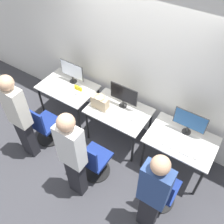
# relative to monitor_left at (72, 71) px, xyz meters

# --- Properties ---
(ground_plane) EXTENTS (20.00, 20.00, 0.00)m
(ground_plane) POSITION_rel_monitor_left_xyz_m (1.14, -0.54, -1.00)
(ground_plane) COLOR #3D3D42
(wall_back) EXTENTS (12.00, 0.05, 2.80)m
(wall_back) POSITION_rel_monitor_left_xyz_m (1.14, 0.32, 0.40)
(wall_back) COLOR silver
(wall_back) RESTS_ON ground_plane
(desk_left) EXTENTS (1.05, 0.73, 0.75)m
(desk_left) POSITION_rel_monitor_left_xyz_m (-0.00, -0.17, -0.33)
(desk_left) COLOR silver
(desk_left) RESTS_ON ground_plane
(monitor_left) EXTENTS (0.51, 0.14, 0.43)m
(monitor_left) POSITION_rel_monitor_left_xyz_m (0.00, 0.00, 0.00)
(monitor_left) COLOR #2D2D2D
(monitor_left) RESTS_ON desk_left
(keyboard_left) EXTENTS (0.44, 0.16, 0.02)m
(keyboard_left) POSITION_rel_monitor_left_xyz_m (0.00, -0.26, -0.24)
(keyboard_left) COLOR silver
(keyboard_left) RESTS_ON desk_left
(mouse_left) EXTENTS (0.06, 0.09, 0.03)m
(mouse_left) POSITION_rel_monitor_left_xyz_m (0.27, -0.24, -0.23)
(mouse_left) COLOR silver
(mouse_left) RESTS_ON desk_left
(office_chair_left) EXTENTS (0.48, 0.48, 0.88)m
(office_chair_left) POSITION_rel_monitor_left_xyz_m (0.04, -0.94, -0.64)
(office_chair_left) COLOR black
(office_chair_left) RESTS_ON ground_plane
(person_left) EXTENTS (0.36, 0.23, 1.74)m
(person_left) POSITION_rel_monitor_left_xyz_m (-0.00, -1.30, -0.04)
(person_left) COLOR #232328
(person_left) RESTS_ON ground_plane
(desk_center) EXTENTS (1.05, 0.73, 0.75)m
(desk_center) POSITION_rel_monitor_left_xyz_m (1.14, -0.17, -0.33)
(desk_center) COLOR silver
(desk_center) RESTS_ON ground_plane
(monitor_center) EXTENTS (0.51, 0.14, 0.43)m
(monitor_center) POSITION_rel_monitor_left_xyz_m (1.14, -0.04, 0.00)
(monitor_center) COLOR #2D2D2D
(monitor_center) RESTS_ON desk_center
(keyboard_center) EXTENTS (0.44, 0.16, 0.02)m
(keyboard_center) POSITION_rel_monitor_left_xyz_m (1.14, -0.26, -0.24)
(keyboard_center) COLOR silver
(keyboard_center) RESTS_ON desk_center
(mouse_center) EXTENTS (0.06, 0.09, 0.03)m
(mouse_center) POSITION_rel_monitor_left_xyz_m (1.44, -0.23, -0.23)
(mouse_center) COLOR silver
(mouse_center) RESTS_ON desk_center
(office_chair_center) EXTENTS (0.48, 0.48, 0.88)m
(office_chair_center) POSITION_rel_monitor_left_xyz_m (1.21, -1.05, -0.64)
(office_chair_center) COLOR black
(office_chair_center) RESTS_ON ground_plane
(person_center) EXTENTS (0.36, 0.23, 1.75)m
(person_center) POSITION_rel_monitor_left_xyz_m (1.17, -1.41, -0.03)
(person_center) COLOR #232328
(person_center) RESTS_ON ground_plane
(desk_right) EXTENTS (1.05, 0.73, 0.75)m
(desk_right) POSITION_rel_monitor_left_xyz_m (2.28, -0.17, -0.33)
(desk_right) COLOR silver
(desk_right) RESTS_ON ground_plane
(monitor_right) EXTENTS (0.51, 0.14, 0.43)m
(monitor_right) POSITION_rel_monitor_left_xyz_m (2.28, 0.00, 0.00)
(monitor_right) COLOR #2D2D2D
(monitor_right) RESTS_ON desk_right
(keyboard_right) EXTENTS (0.44, 0.16, 0.02)m
(keyboard_right) POSITION_rel_monitor_left_xyz_m (2.28, -0.35, -0.24)
(keyboard_right) COLOR silver
(keyboard_right) RESTS_ON desk_right
(mouse_right) EXTENTS (0.06, 0.09, 0.03)m
(mouse_right) POSITION_rel_monitor_left_xyz_m (2.58, -0.38, -0.23)
(mouse_right) COLOR silver
(mouse_right) RESTS_ON desk_right
(office_chair_right) EXTENTS (0.48, 0.48, 0.88)m
(office_chair_right) POSITION_rel_monitor_left_xyz_m (2.34, -0.92, -0.64)
(office_chair_right) COLOR black
(office_chair_right) RESTS_ON ground_plane
(person_right) EXTENTS (0.36, 0.22, 1.68)m
(person_right) POSITION_rel_monitor_left_xyz_m (2.32, -1.29, -0.08)
(person_right) COLOR #232328
(person_right) RESTS_ON ground_plane
(handbag) EXTENTS (0.30, 0.18, 0.25)m
(handbag) POSITION_rel_monitor_left_xyz_m (0.83, -0.28, -0.13)
(handbag) COLOR tan
(handbag) RESTS_ON desk_center
(placard_left) EXTENTS (0.16, 0.03, 0.08)m
(placard_left) POSITION_rel_monitor_left_xyz_m (0.23, -0.14, -0.21)
(placard_left) COLOR yellow
(placard_left) RESTS_ON desk_left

